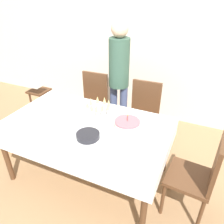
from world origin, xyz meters
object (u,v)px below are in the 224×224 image
dining_chair_far_right (143,113)px  birthday_cake (127,125)px  dining_chair_right_end (200,174)px  plate_stack_main (88,135)px  person_standing (119,72)px  gift_bag (9,138)px  plate_stack_dessert (102,127)px  dining_chair_far_left (93,102)px  champagne_tray (98,108)px  high_chair (39,95)px

dining_chair_far_right → birthday_cake: (0.05, -0.76, 0.28)m
dining_chair_right_end → plate_stack_main: dining_chair_right_end is taller
birthday_cake → person_standing: bearing=118.1°
birthday_cake → dining_chair_far_right: bearing=93.5°
plate_stack_main → gift_bag: (-1.45, 0.19, -0.62)m
birthday_cake → plate_stack_dessert: (-0.25, -0.09, -0.04)m
dining_chair_far_right → plate_stack_dessert: (-0.20, -0.84, 0.24)m
gift_bag → dining_chair_far_left: bearing=43.8°
dining_chair_far_left → dining_chair_right_end: 1.83m
dining_chair_far_left → birthday_cake: bearing=-42.0°
dining_chair_far_left → champagne_tray: dining_chair_far_left is taller
plate_stack_dessert → gift_bag: (-1.49, -0.02, -0.61)m
birthday_cake → high_chair: (-1.82, 0.69, -0.32)m
birthday_cake → gift_bag: bearing=-176.3°
dining_chair_right_end → champagne_tray: 1.25m
dining_chair_far_left → high_chair: dining_chair_far_left is taller
gift_bag → champagne_tray: bearing=10.6°
dining_chair_far_right → birthday_cake: bearing=-86.5°
champagne_tray → person_standing: bearing=94.3°
plate_stack_main → person_standing: (-0.16, 1.16, 0.25)m
champagne_tray → person_standing: size_ratio=0.20×
dining_chair_far_left → gift_bag: (-0.91, -0.87, -0.36)m
champagne_tray → plate_stack_main: bearing=-75.9°
birthday_cake → high_chair: bearing=159.4°
birthday_cake → person_standing: 1.00m
plate_stack_main → plate_stack_dessert: 0.22m
high_chair → gift_bag: (0.08, -0.80, -0.32)m
plate_stack_main → person_standing: bearing=98.0°
birthday_cake → high_chair: 1.97m
birthday_cake → plate_stack_main: (-0.30, -0.30, -0.03)m
person_standing → gift_bag: person_standing is taller
champagne_tray → dining_chair_far_right: bearing=59.8°
champagne_tray → gift_bag: bearing=-169.4°
dining_chair_far_right → plate_stack_main: dining_chair_far_right is taller
person_standing → high_chair: 1.48m
birthday_cake → plate_stack_dessert: birthday_cake is taller
birthday_cake → plate_stack_main: size_ratio=1.14×
champagne_tray → gift_bag: 1.52m
champagne_tray → plate_stack_dessert: size_ratio=2.02×
dining_chair_right_end → plate_stack_main: 1.12m
plate_stack_dessert → person_standing: size_ratio=0.10×
dining_chair_far_right → champagne_tray: size_ratio=2.80×
plate_stack_main → dining_chair_far_left: bearing=117.2°
plate_stack_main → gift_bag: plate_stack_main is taller
dining_chair_far_right → dining_chair_far_left: bearing=180.0°
birthday_cake → high_chair: birthday_cake is taller
champagne_tray → high_chair: 1.56m
dining_chair_far_right → plate_stack_main: bearing=-103.4°
high_chair → person_standing: bearing=7.4°
plate_stack_main → dining_chair_right_end: bearing=10.6°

